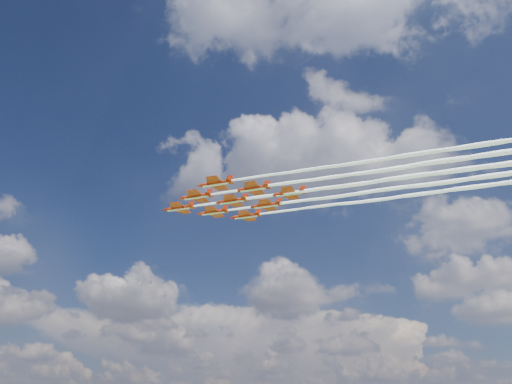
% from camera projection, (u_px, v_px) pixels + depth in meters
% --- Properties ---
extents(jet_lead, '(123.58, 10.59, 2.91)m').
position_uv_depth(jet_lead, '(354.00, 184.00, 149.34)').
color(jet_lead, '#B22309').
extents(jet_row2_port, '(123.58, 10.59, 2.91)m').
position_uv_depth(jet_row2_port, '(384.00, 170.00, 140.77)').
color(jet_row2_port, '#B22309').
extents(jet_row2_starb, '(123.58, 10.59, 2.91)m').
position_uv_depth(jet_row2_starb, '(388.00, 189.00, 152.52)').
color(jet_row2_starb, '#B22309').
extents(jet_row3_port, '(123.58, 10.59, 2.91)m').
position_uv_depth(jet_row3_port, '(418.00, 154.00, 132.20)').
color(jet_row3_port, '#B22309').
extents(jet_row3_centre, '(123.58, 10.59, 2.91)m').
position_uv_depth(jet_row3_centre, '(419.00, 175.00, 143.95)').
color(jet_row3_centre, '#B22309').
extents(jet_row3_starb, '(123.58, 10.59, 2.91)m').
position_uv_depth(jet_row3_starb, '(421.00, 194.00, 155.70)').
color(jet_row3_starb, '#B22309').
extents(jet_row4_port, '(123.58, 10.59, 2.91)m').
position_uv_depth(jet_row4_port, '(455.00, 160.00, 135.37)').
color(jet_row4_port, '#B22309').
extents(jet_row4_starb, '(123.58, 10.59, 2.91)m').
position_uv_depth(jet_row4_starb, '(453.00, 181.00, 147.12)').
color(jet_row4_starb, '#B22309').
extents(jet_tail, '(123.58, 10.59, 2.91)m').
position_uv_depth(jet_tail, '(490.00, 166.00, 138.55)').
color(jet_tail, '#B22309').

